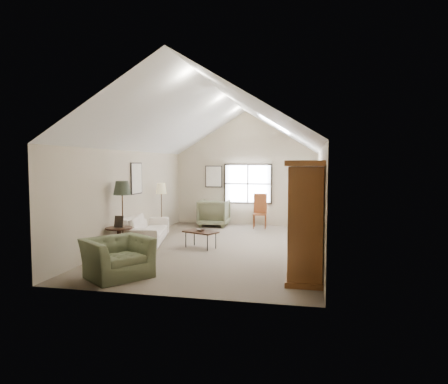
% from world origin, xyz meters
% --- Properties ---
extents(room_shell, '(5.01, 8.01, 4.00)m').
position_xyz_m(room_shell, '(0.00, 0.00, 3.21)').
color(room_shell, brown).
rests_on(room_shell, ground).
extents(window, '(1.72, 0.08, 1.42)m').
position_xyz_m(window, '(0.10, 3.96, 1.45)').
color(window, black).
rests_on(window, room_shell).
extents(skylight, '(0.80, 1.20, 0.52)m').
position_xyz_m(skylight, '(1.30, 0.90, 3.22)').
color(skylight, white).
rests_on(skylight, room_shell).
extents(wall_art, '(1.97, 3.71, 0.88)m').
position_xyz_m(wall_art, '(-1.88, 1.94, 1.73)').
color(wall_art, black).
rests_on(wall_art, room_shell).
extents(armoire, '(0.60, 1.50, 2.20)m').
position_xyz_m(armoire, '(2.18, -2.40, 1.10)').
color(armoire, brown).
rests_on(armoire, ground).
extents(tv_alcove, '(0.32, 1.30, 2.10)m').
position_xyz_m(tv_alcove, '(2.34, 1.60, 1.15)').
color(tv_alcove, white).
rests_on(tv_alcove, ground).
extents(media_console, '(0.34, 1.18, 0.60)m').
position_xyz_m(media_console, '(2.32, 1.60, 0.30)').
color(media_console, '#382316').
rests_on(media_console, ground).
extents(tv_panel, '(0.05, 0.90, 0.55)m').
position_xyz_m(tv_panel, '(2.32, 1.60, 0.92)').
color(tv_panel, black).
rests_on(tv_panel, media_console).
extents(sofa, '(1.56, 2.71, 0.74)m').
position_xyz_m(sofa, '(-2.20, 0.29, 0.37)').
color(sofa, beige).
rests_on(sofa, ground).
extents(armchair_near, '(1.50, 1.52, 0.75)m').
position_xyz_m(armchair_near, '(-1.30, -3.15, 0.37)').
color(armchair_near, '#596244').
rests_on(armchair_near, ground).
extents(armchair_far, '(1.01, 1.03, 0.92)m').
position_xyz_m(armchair_far, '(-0.98, 3.31, 0.46)').
color(armchair_far, '#5F5F42').
rests_on(armchair_far, ground).
extents(coffee_table, '(0.97, 0.78, 0.44)m').
position_xyz_m(coffee_table, '(-0.47, -0.28, 0.22)').
color(coffee_table, '#372016').
rests_on(coffee_table, ground).
extents(bowl, '(0.27, 0.27, 0.05)m').
position_xyz_m(bowl, '(-0.47, -0.28, 0.46)').
color(bowl, '#372816').
rests_on(bowl, coffee_table).
extents(side_table, '(0.77, 0.77, 0.64)m').
position_xyz_m(side_table, '(-2.20, -1.31, 0.32)').
color(side_table, '#321B14').
rests_on(side_table, ground).
extents(side_chair, '(0.47, 0.47, 1.15)m').
position_xyz_m(side_chair, '(0.62, 3.21, 0.58)').
color(side_chair, brown).
rests_on(side_chair, ground).
extents(tripod_lamp, '(0.60, 0.60, 2.06)m').
position_xyz_m(tripod_lamp, '(2.06, 3.70, 1.03)').
color(tripod_lamp, silver).
rests_on(tripod_lamp, ground).
extents(dark_lamp, '(0.51, 0.51, 1.78)m').
position_xyz_m(dark_lamp, '(-2.20, -1.11, 0.89)').
color(dark_lamp, black).
rests_on(dark_lamp, ground).
extents(tan_lamp, '(0.38, 0.38, 1.59)m').
position_xyz_m(tan_lamp, '(-2.20, 1.49, 0.80)').
color(tan_lamp, tan).
rests_on(tan_lamp, ground).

